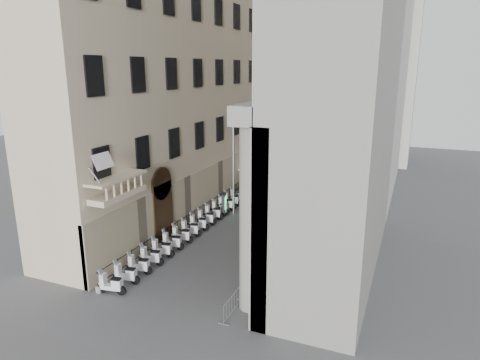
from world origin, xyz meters
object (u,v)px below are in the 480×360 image
(scooter_0, at_px, (112,294))
(pedestrian_a, at_px, (303,176))
(pedestrian_b, at_px, (305,195))
(info_kiosk, at_px, (224,205))
(security_tent, at_px, (255,164))
(street_lamp, at_px, (237,163))

(scooter_0, height_order, pedestrian_a, pedestrian_a)
(pedestrian_b, bearing_deg, info_kiosk, 57.20)
(scooter_0, relative_size, pedestrian_a, 0.85)
(scooter_0, distance_m, pedestrian_a, 27.44)
(security_tent, distance_m, pedestrian_a, 5.80)
(scooter_0, distance_m, info_kiosk, 14.44)
(pedestrian_a, distance_m, pedestrian_b, 7.44)
(pedestrian_b, bearing_deg, security_tent, -16.54)
(security_tent, relative_size, info_kiosk, 1.97)
(pedestrian_b, bearing_deg, scooter_0, 85.81)
(scooter_0, xyz_separation_m, pedestrian_a, (4.09, 27.12, 0.88))
(security_tent, bearing_deg, street_lamp, -80.60)
(street_lamp, xyz_separation_m, pedestrian_b, (4.86, 4.78, -3.61))
(security_tent, bearing_deg, info_kiosk, -86.79)
(info_kiosk, relative_size, pedestrian_a, 1.12)
(security_tent, distance_m, street_lamp, 8.64)
(scooter_0, distance_m, street_lamp, 15.92)
(info_kiosk, bearing_deg, security_tent, 78.18)
(scooter_0, bearing_deg, street_lamp, -14.30)
(security_tent, bearing_deg, scooter_0, -89.80)
(info_kiosk, xyz_separation_m, pedestrian_b, (5.72, 5.58, -0.02))
(scooter_0, height_order, info_kiosk, info_kiosk)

